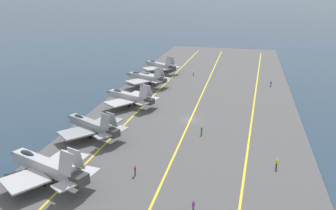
{
  "coord_description": "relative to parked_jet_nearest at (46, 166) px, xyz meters",
  "views": [
    {
      "loc": [
        -74.45,
        -11.41,
        29.24
      ],
      "look_at": [
        1.84,
        5.63,
        2.9
      ],
      "focal_mm": 38.0,
      "sensor_mm": 36.0,
      "label": 1
    }
  ],
  "objects": [
    {
      "name": "deck_stripe_edge_line",
      "position": [
        31.13,
        -4.09,
        -2.6
      ],
      "size": [
        179.43,
        5.67,
        0.01
      ],
      "primitive_type": "cube",
      "rotation": [
        0.0,
        0.0,
        -0.03
      ],
      "color": "yellow",
      "rests_on": "carrier_deck"
    },
    {
      "name": "crew_blue_vest",
      "position": [
        64.3,
        -36.66,
        -1.69
      ],
      "size": [
        0.45,
        0.46,
        1.68
      ],
      "color": "#4C473D",
      "rests_on": "carrier_deck"
    },
    {
      "name": "deck_stripe_centerline",
      "position": [
        31.13,
        -17.52,
        -2.6
      ],
      "size": [
        179.5,
        0.36,
        0.01
      ],
      "primitive_type": "cube",
      "color": "yellow",
      "rests_on": "carrier_deck"
    },
    {
      "name": "ground_plane",
      "position": [
        31.13,
        -17.52,
        -3.01
      ],
      "size": [
        2000.0,
        2000.0,
        0.0
      ],
      "primitive_type": "plane",
      "color": "#23384C"
    },
    {
      "name": "crew_green_vest",
      "position": [
        23.24,
        -21.06,
        -1.64
      ],
      "size": [
        0.46,
        0.42,
        1.76
      ],
      "color": "#383328",
      "rests_on": "carrier_deck"
    },
    {
      "name": "crew_yellow_vest",
      "position": [
        11.92,
        -35.02,
        -1.6
      ],
      "size": [
        0.45,
        0.45,
        1.84
      ],
      "color": "#232328",
      "rests_on": "carrier_deck"
    },
    {
      "name": "carrier_deck",
      "position": [
        31.13,
        -17.52,
        -2.81
      ],
      "size": [
        199.45,
        48.82,
        0.4
      ],
      "primitive_type": "cube",
      "color": "#4C4C4F",
      "rests_on": "ground"
    },
    {
      "name": "crew_purple_vest",
      "position": [
        -2.97,
        -23.39,
        -1.63
      ],
      "size": [
        0.45,
        0.38,
        1.77
      ],
      "color": "#4C473D",
      "rests_on": "carrier_deck"
    },
    {
      "name": "parked_jet_second",
      "position": [
        17.69,
        0.4,
        -0.2
      ],
      "size": [
        13.91,
        15.59,
        6.08
      ],
      "color": "gray",
      "rests_on": "carrier_deck"
    },
    {
      "name": "crew_red_vest",
      "position": [
        4.61,
        -12.85,
        -1.63
      ],
      "size": [
        0.46,
        0.4,
        1.77
      ],
      "color": "#4C473D",
      "rests_on": "carrier_deck"
    },
    {
      "name": "parked_jet_fifth",
      "position": [
        74.74,
        0.33,
        -0.21
      ],
      "size": [
        13.17,
        14.6,
        6.25
      ],
      "color": "#9EA3A8",
      "rests_on": "carrier_deck"
    },
    {
      "name": "crew_white_vest",
      "position": [
        72.78,
        -11.82,
        -1.65
      ],
      "size": [
        0.27,
        0.39,
        1.75
      ],
      "color": "#232328",
      "rests_on": "carrier_deck"
    },
    {
      "name": "parked_jet_third",
      "position": [
        37.75,
        -0.84,
        -0.32
      ],
      "size": [
        14.12,
        15.67,
        6.08
      ],
      "color": "#A8AAAF",
      "rests_on": "carrier_deck"
    },
    {
      "name": "parked_jet_nearest",
      "position": [
        0.0,
        0.0,
        0.0
      ],
      "size": [
        14.21,
        17.47,
        6.82
      ],
      "color": "#A8AAAF",
      "rests_on": "carrier_deck"
    },
    {
      "name": "deck_stripe_foul_line",
      "position": [
        31.13,
        -30.94,
        -2.6
      ],
      "size": [
        179.32,
        8.77,
        0.01
      ],
      "primitive_type": "cube",
      "rotation": [
        0.0,
        0.0,
        -0.05
      ],
      "color": "yellow",
      "rests_on": "carrier_deck"
    },
    {
      "name": "parked_jet_fourth",
      "position": [
        56.98,
        0.32,
        -0.1
      ],
      "size": [
        13.76,
        15.47,
        6.05
      ],
      "color": "#9EA3A8",
      "rests_on": "carrier_deck"
    }
  ]
}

